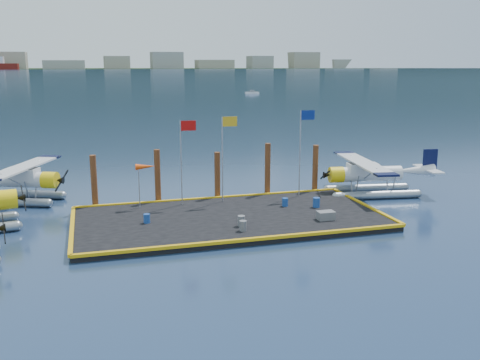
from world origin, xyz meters
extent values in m
plane|color=navy|center=(0.00, 0.00, 0.00)|extent=(4000.00, 4000.00, 0.00)
cube|color=black|center=(0.00, 0.00, 0.20)|extent=(20.00, 10.00, 0.40)
cube|color=black|center=(0.00, 1100.00, -0.05)|extent=(3000.00, 500.00, 0.30)
cube|color=black|center=(0.00, 1400.00, 120.00)|extent=(2200.00, 500.00, 240.00)
cone|color=black|center=(-50.00, 1550.00, 0.00)|extent=(1300.00, 1300.00, 430.00)
cone|color=black|center=(350.00, 1450.00, 0.00)|extent=(1100.00, 1100.00, 360.00)
cone|color=slate|center=(750.00, 2200.00, 0.00)|extent=(1300.00, 1300.00, 560.00)
cone|color=slate|center=(1050.00, 2100.00, 0.00)|extent=(1000.00, 1000.00, 420.00)
cube|color=black|center=(-13.37, -3.09, 1.67)|extent=(0.42, 2.23, 1.14)
cylinder|color=yellow|center=(-13.89, 2.95, 1.79)|extent=(1.30, 1.44, 1.26)
cube|color=black|center=(-12.99, 3.12, 1.79)|extent=(0.51, 2.39, 1.22)
cylinder|color=gray|center=(-13.99, 10.58, 0.32)|extent=(6.42, 3.10, 0.64)
cylinder|color=gray|center=(-14.88, 8.39, 0.32)|extent=(6.42, 3.10, 0.64)
cylinder|color=silver|center=(-14.23, 9.41, 1.77)|extent=(5.07, 2.98, 1.18)
cube|color=silver|center=(-13.63, 9.16, 2.15)|extent=(2.64, 1.98, 0.97)
cube|color=black|center=(-13.34, 9.04, 2.36)|extent=(1.82, 1.61, 0.59)
cylinder|color=yellow|center=(-11.64, 8.36, 1.77)|extent=(1.46, 1.56, 1.25)
cube|color=black|center=(-10.80, 8.01, 1.77)|extent=(0.96, 2.24, 1.21)
cube|color=silver|center=(-13.63, 9.16, 2.69)|extent=(5.13, 9.57, 0.13)
cube|color=black|center=(-11.90, 13.45, 2.69)|extent=(1.86, 1.50, 0.14)
cylinder|color=gray|center=(12.60, 2.69, 0.32)|extent=(6.65, 1.61, 0.64)
cylinder|color=gray|center=(12.94, 5.02, 0.32)|extent=(6.65, 1.61, 0.64)
cylinder|color=silver|center=(12.56, 3.89, 1.76)|extent=(5.09, 1.90, 1.18)
cube|color=silver|center=(11.92, 3.98, 2.14)|extent=(2.50, 1.51, 0.96)
cube|color=black|center=(11.61, 4.03, 2.35)|extent=(1.65, 1.33, 0.59)
cylinder|color=yellow|center=(9.81, 4.30, 1.76)|extent=(1.24, 1.38, 1.24)
cube|color=black|center=(8.91, 4.43, 1.76)|extent=(0.41, 2.36, 1.20)
cube|color=silver|center=(11.92, 3.98, 2.67)|extent=(3.00, 9.76, 0.13)
cube|color=black|center=(11.25, -0.57, 2.67)|extent=(1.73, 1.19, 0.14)
cube|color=black|center=(12.60, 8.53, 2.67)|extent=(1.73, 1.19, 0.14)
cube|color=black|center=(17.43, 3.16, 2.73)|extent=(1.18, 0.30, 1.82)
cube|color=silver|center=(17.32, 3.18, 2.03)|extent=(1.49, 3.74, 0.11)
cylinder|color=navy|center=(-5.44, -0.06, 0.69)|extent=(0.41, 0.41, 0.58)
cylinder|color=slate|center=(0.15, -2.35, 0.73)|extent=(0.47, 0.47, 0.66)
cylinder|color=navy|center=(6.46, 0.46, 0.74)|extent=(0.48, 0.48, 0.68)
cylinder|color=slate|center=(-0.03, -3.32, 0.72)|extent=(0.45, 0.45, 0.63)
cylinder|color=navy|center=(4.43, 1.33, 0.69)|extent=(0.42, 0.42, 0.59)
cube|color=slate|center=(5.80, -2.52, 0.67)|extent=(1.10, 0.73, 0.55)
cylinder|color=#95959D|center=(-2.50, 3.80, 3.40)|extent=(0.08, 0.08, 6.00)
cube|color=#BB0D0B|center=(-1.95, 3.80, 6.05)|extent=(1.10, 0.03, 0.70)
cylinder|color=#95959D|center=(0.50, 3.80, 3.50)|extent=(0.08, 0.08, 6.20)
cube|color=gold|center=(1.05, 3.80, 6.25)|extent=(1.10, 0.03, 0.70)
cylinder|color=#95959D|center=(6.50, 3.80, 3.65)|extent=(0.08, 0.08, 6.50)
cube|color=navy|center=(7.05, 3.80, 6.55)|extent=(1.10, 0.03, 0.70)
cylinder|color=#95959D|center=(-5.50, 3.80, 1.90)|extent=(0.07, 0.07, 3.00)
cone|color=#FF4D0E|center=(-5.00, 3.80, 3.30)|extent=(1.40, 0.44, 0.44)
cylinder|color=#4D2916|center=(-8.50, 5.40, 2.00)|extent=(0.44, 0.44, 4.00)
cylinder|color=#4D2916|center=(-4.00, 5.40, 2.10)|extent=(0.44, 0.44, 4.20)
cylinder|color=#4D2916|center=(0.50, 5.40, 1.90)|extent=(0.44, 0.44, 3.80)
cylinder|color=#4D2916|center=(4.50, 5.40, 2.15)|extent=(0.44, 0.44, 4.30)
cylinder|color=#4D2916|center=(8.50, 5.40, 2.00)|extent=(0.44, 0.44, 4.00)
camera|label=1|loc=(-8.70, -32.98, 10.36)|focal=40.00mm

